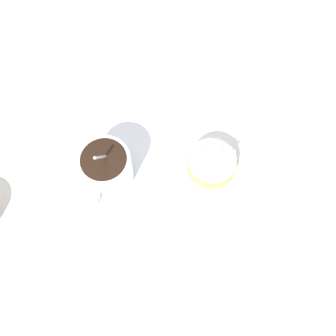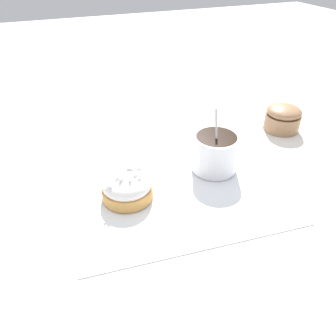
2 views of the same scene
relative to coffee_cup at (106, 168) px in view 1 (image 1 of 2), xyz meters
The scene contains 4 objects.
ground_plane 0.09m from the coffee_cup, behind, with size 3.00×3.00×0.00m, color silver.
paper_napkin 0.09m from the coffee_cup, behind, with size 0.37×0.34×0.00m.
coffee_cup is the anchor object (origin of this frame).
frosted_pastry 0.17m from the coffee_cup, behind, with size 0.08×0.08×0.05m.
Camera 1 is at (-0.02, 0.24, 0.60)m, focal length 42.00 mm.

